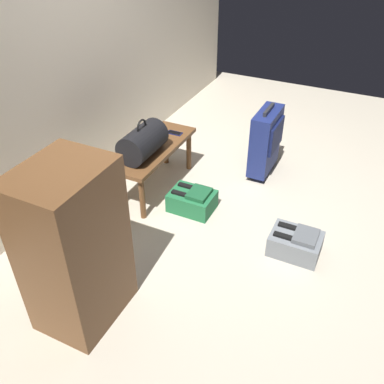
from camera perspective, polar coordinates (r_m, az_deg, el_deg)
name	(u,v)px	position (r m, az deg, el deg)	size (l,w,h in m)	color
ground_plane	(245,219)	(3.60, 7.28, -3.75)	(6.60, 6.60, 0.00)	#B2A893
back_wall	(68,28)	(3.70, -16.54, 20.73)	(6.00, 0.10, 2.80)	silver
bench	(154,154)	(3.78, -5.19, 5.25)	(1.00, 0.36, 0.43)	brown
duffel_bag_black	(143,142)	(3.56, -6.74, 6.80)	(0.44, 0.26, 0.34)	black
cell_phone	(175,133)	(3.96, -2.40, 8.06)	(0.07, 0.14, 0.01)	#191E4C
suitcase_upright_navy	(266,141)	(4.06, 10.04, 6.94)	(0.46, 0.21, 0.69)	navy
backpack_grey	(296,243)	(3.30, 13.98, -6.78)	(0.28, 0.38, 0.21)	slate
backpack_green	(192,200)	(3.63, 0.05, -1.15)	(0.28, 0.38, 0.21)	#1E6038
side_cabinet	(74,248)	(2.59, -15.76, -7.41)	(0.56, 0.44, 1.10)	brown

